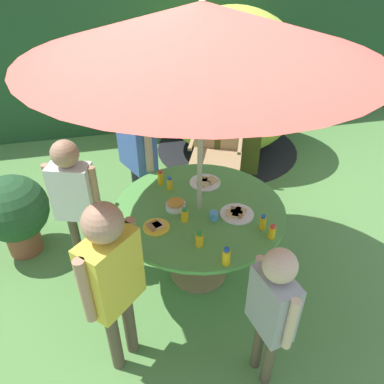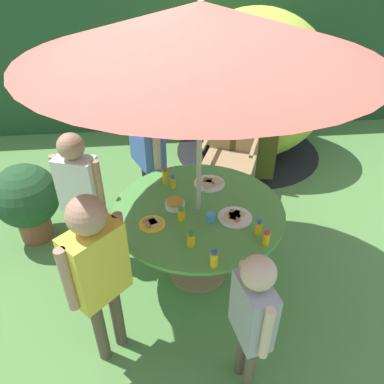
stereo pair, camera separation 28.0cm
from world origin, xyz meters
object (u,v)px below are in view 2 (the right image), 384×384
(garden_table, at_px, (198,222))
(child_in_white_shirt, at_px, (79,184))
(juice_bottle_center_back, at_px, (258,228))
(juice_bottle_far_right, at_px, (165,176))
(plate_front_edge, at_px, (152,223))
(snack_bowl, at_px, (175,203))
(juice_bottle_near_left, at_px, (214,259))
(patio_umbrella, at_px, (201,30))
(child_in_grey_shirt, at_px, (253,311))
(juice_bottle_center_front, at_px, (266,238))
(wooden_chair, at_px, (232,146))
(potted_plant, at_px, (27,199))
(child_in_yellow_shirt, at_px, (96,264))
(dome_tent, at_px, (253,87))
(juice_bottle_back_edge, at_px, (181,214))
(plate_mid_left, at_px, (210,183))
(juice_bottle_far_left, at_px, (173,182))
(juice_bottle_near_right, at_px, (191,239))
(cup_near, at_px, (211,217))
(child_in_blue_shirt, at_px, (147,137))
(plate_mid_right, at_px, (235,217))

(garden_table, distance_m, child_in_white_shirt, 1.00)
(child_in_white_shirt, xyz_separation_m, juice_bottle_center_back, (1.30, -0.64, -0.02))
(child_in_white_shirt, xyz_separation_m, juice_bottle_far_right, (0.69, 0.07, -0.02))
(plate_front_edge, bearing_deg, juice_bottle_far_right, 77.85)
(snack_bowl, xyz_separation_m, juice_bottle_near_left, (0.20, -0.63, 0.02))
(juice_bottle_center_back, bearing_deg, patio_umbrella, 138.97)
(garden_table, bearing_deg, child_in_grey_shirt, -78.81)
(juice_bottle_center_front, bearing_deg, snack_bowl, 140.81)
(child_in_white_shirt, bearing_deg, snack_bowl, -1.54)
(snack_bowl, bearing_deg, juice_bottle_center_back, -33.49)
(wooden_chair, relative_size, juice_bottle_center_front, 9.30)
(patio_umbrella, distance_m, potted_plant, 2.21)
(potted_plant, relative_size, child_in_white_shirt, 0.64)
(garden_table, height_order, potted_plant, potted_plant)
(garden_table, relative_size, child_in_yellow_shirt, 0.99)
(dome_tent, distance_m, juice_bottle_back_edge, 2.46)
(plate_mid_left, bearing_deg, child_in_yellow_shirt, -129.78)
(dome_tent, relative_size, potted_plant, 2.83)
(juice_bottle_near_left, bearing_deg, juice_bottle_far_left, 102.54)
(juice_bottle_near_right, relative_size, juice_bottle_far_right, 0.87)
(plate_front_edge, xyz_separation_m, juice_bottle_near_left, (0.38, -0.44, 0.05))
(dome_tent, relative_size, juice_bottle_far_left, 19.94)
(child_in_white_shirt, height_order, child_in_yellow_shirt, child_in_yellow_shirt)
(cup_near, bearing_deg, juice_bottle_center_back, -30.48)
(juice_bottle_near_right, relative_size, juice_bottle_far_left, 1.02)
(child_in_grey_shirt, bearing_deg, cup_near, -2.95)
(child_in_blue_shirt, bearing_deg, juice_bottle_far_right, -6.75)
(potted_plant, bearing_deg, plate_front_edge, -34.66)
(juice_bottle_far_left, bearing_deg, juice_bottle_center_back, -48.96)
(plate_mid_right, bearing_deg, garden_table, 150.77)
(juice_bottle_near_left, bearing_deg, juice_bottle_back_edge, 109.26)
(wooden_chair, distance_m, juice_bottle_center_front, 1.69)
(child_in_yellow_shirt, xyz_separation_m, juice_bottle_near_right, (0.58, 0.25, -0.09))
(potted_plant, xyz_separation_m, plate_front_edge, (1.13, -0.78, 0.26))
(plate_mid_right, bearing_deg, juice_bottle_center_back, -56.07)
(plate_front_edge, bearing_deg, child_in_yellow_shirt, -123.15)
(wooden_chair, relative_size, potted_plant, 1.31)
(potted_plant, bearing_deg, juice_bottle_center_back, -27.13)
(child_in_grey_shirt, relative_size, juice_bottle_far_right, 8.57)
(patio_umbrella, relative_size, plate_mid_right, 8.48)
(child_in_white_shirt, distance_m, juice_bottle_center_back, 1.45)
(patio_umbrella, bearing_deg, child_in_blue_shirt, 114.47)
(dome_tent, distance_m, plate_mid_right, 2.34)
(juice_bottle_far_left, height_order, juice_bottle_center_back, juice_bottle_center_back)
(plate_front_edge, relative_size, juice_bottle_center_front, 1.76)
(juice_bottle_center_front, bearing_deg, plate_mid_left, 109.78)
(juice_bottle_center_front, bearing_deg, dome_tent, 78.77)
(child_in_blue_shirt, height_order, snack_bowl, child_in_blue_shirt)
(patio_umbrella, height_order, juice_bottle_near_right, patio_umbrella)
(dome_tent, bearing_deg, juice_bottle_center_back, -91.86)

